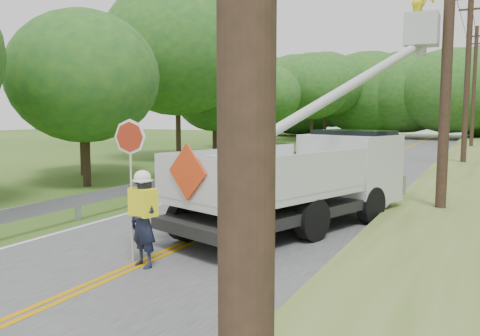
% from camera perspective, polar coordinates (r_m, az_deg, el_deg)
% --- Properties ---
extents(ground, '(140.00, 140.00, 0.00)m').
position_cam_1_polar(ground, '(9.25, -17.21, -13.02)').
color(ground, '#295216').
rests_on(ground, ground).
extents(road, '(7.20, 96.00, 0.03)m').
position_cam_1_polar(road, '(21.38, 9.58, -1.85)').
color(road, '#434345').
rests_on(road, ground).
extents(guardrail, '(0.18, 48.00, 0.77)m').
position_cam_1_polar(guardrail, '(23.60, 0.87, 0.33)').
color(guardrail, '#A4A9AD').
rests_on(guardrail, ground).
extents(utility_poles, '(1.60, 43.30, 10.00)m').
position_cam_1_polar(utility_poles, '(23.42, 24.09, 11.30)').
color(utility_poles, black).
rests_on(utility_poles, ground).
extents(treeline_left, '(10.71, 56.05, 11.21)m').
position_cam_1_polar(treeline_left, '(39.54, 0.66, 10.21)').
color(treeline_left, '#332319').
rests_on(treeline_left, ground).
extents(treeline_horizon, '(58.02, 15.36, 12.20)m').
position_cam_1_polar(treeline_horizon, '(62.66, 22.16, 8.14)').
color(treeline_horizon, '#1D4E21').
rests_on(treeline_horizon, ground).
extents(flagger, '(1.14, 0.59, 2.88)m').
position_cam_1_polar(flagger, '(9.88, -11.09, -5.31)').
color(flagger, '#191E33').
rests_on(flagger, road).
extents(bucket_truck, '(5.29, 7.61, 7.00)m').
position_cam_1_polar(bucket_truck, '(13.68, 9.77, 0.27)').
color(bucket_truck, black).
rests_on(bucket_truck, road).
extents(suv_silver, '(3.99, 5.96, 1.52)m').
position_cam_1_polar(suv_silver, '(19.99, 4.39, -0.12)').
color(suv_silver, silver).
rests_on(suv_silver, road).
extents(suv_darkgrey, '(3.27, 5.86, 1.60)m').
position_cam_1_polar(suv_darkgrey, '(33.02, 11.52, 2.39)').
color(suv_darkgrey, '#33363A').
rests_on(suv_darkgrey, road).
extents(stop_sign_permanent, '(0.45, 0.28, 2.38)m').
position_cam_1_polar(stop_sign_permanent, '(27.40, 2.43, 3.29)').
color(stop_sign_permanent, '#A4A9AD').
rests_on(stop_sign_permanent, ground).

